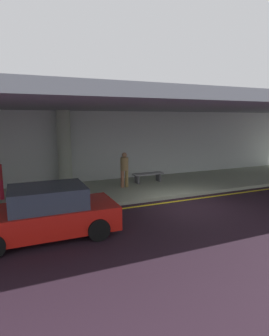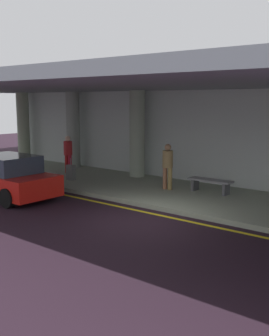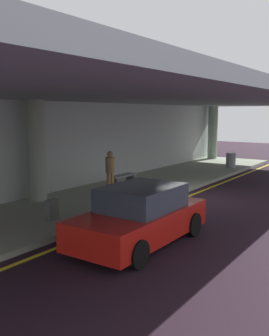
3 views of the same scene
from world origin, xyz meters
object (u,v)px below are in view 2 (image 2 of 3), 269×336
Objects in this scene: suitcase_upright_primary at (71,172)px; support_column_center at (137,134)px; support_column_far_left at (23,127)px; car_red at (6,177)px; support_column_left_mid at (73,130)px; traveler_with_luggage at (168,164)px; person_waiting_for_ride at (68,152)px; bench_metal at (210,183)px.

support_column_center is at bearing 85.00° from suitcase_upright_primary.
car_red is (6.52, -5.50, -1.26)m from support_column_far_left.
support_column_left_mid is 2.17× the size of traveler_with_luggage.
support_column_left_mid is at bearing 163.99° from suitcase_upright_primary.
support_column_center reaches higher than person_waiting_for_ride.
bench_metal is (8.05, -0.88, -1.47)m from support_column_left_mid.
support_column_center is at bearing 0.00° from support_column_far_left.
suitcase_upright_primary is (1.33, -1.06, -0.65)m from person_waiting_for_ride.
support_column_left_mid is 8.23m from bench_metal.
support_column_center reaches higher than car_red.
person_waiting_for_ride is 1.05× the size of bench_metal.
person_waiting_for_ride reaches higher than car_red.
person_waiting_for_ride is (-1.43, 4.17, 0.40)m from car_red.
traveler_with_luggage is 4.31m from suitcase_upright_primary.
support_column_center is at bearing 71.57° from car_red.
person_waiting_for_ride is at bearing 170.12° from suitcase_upright_primary.
support_column_left_mid is 2.28× the size of bench_metal.
support_column_far_left reaches higher than person_waiting_for_ride.
support_column_far_left is 10.68m from traveler_with_luggage.
bench_metal is at bearing -6.22° from support_column_left_mid.
car_red is at bearing -59.54° from suitcase_upright_primary.
support_column_center is 5.83m from car_red.
support_column_center is 2.17× the size of person_waiting_for_ride.
traveler_with_luggage is (2.56, -1.38, -0.86)m from support_column_center.
person_waiting_for_ride is at bearing -14.63° from support_column_far_left.
support_column_center reaches higher than suitcase_upright_primary.
support_column_center is 3.03m from traveler_with_luggage.
support_column_center is 2.17× the size of traveler_with_luggage.
support_column_left_mid reaches higher than bench_metal.
suitcase_upright_primary is (-4.14, -1.00, -0.65)m from traveler_with_luggage.
bench_metal is at bearing 43.52° from suitcase_upright_primary.
person_waiting_for_ride is at bearing -50.65° from support_column_left_mid.
car_red is at bearing -57.13° from traveler_with_luggage.
support_column_far_left reaches higher than bench_metal.
support_column_left_mid is 1.92m from person_waiting_for_ride.
car_red is at bearing -140.13° from bench_metal.
traveler_with_luggage is at bearing -11.87° from support_column_left_mid.
traveler_with_luggage is at bearing -28.34° from support_column_center.
support_column_center is 0.89× the size of car_red.
bench_metal is at bearing -12.22° from support_column_center.
person_waiting_for_ride is at bearing -176.30° from bench_metal.
support_column_far_left is 5.33m from person_waiting_for_ride.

